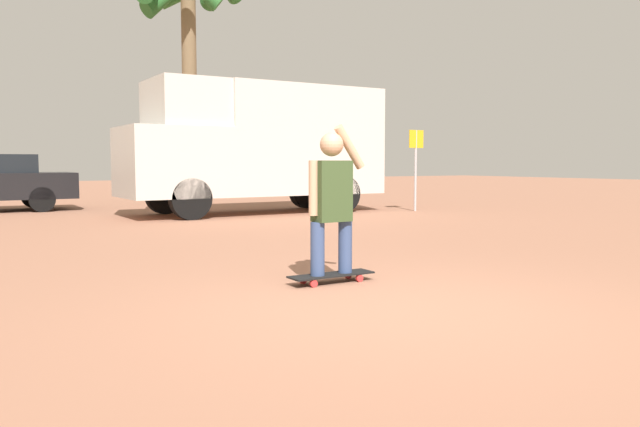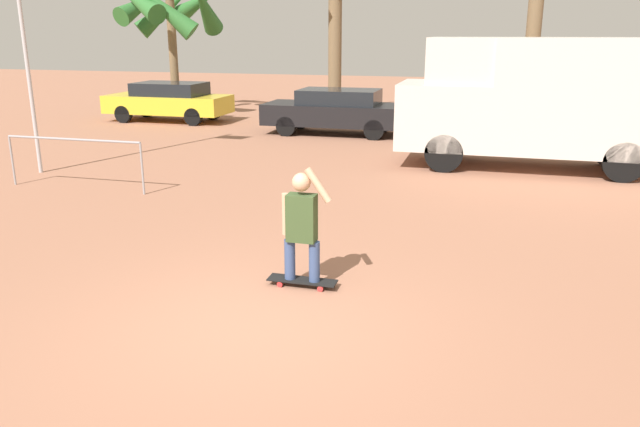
{
  "view_description": "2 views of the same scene",
  "coord_description": "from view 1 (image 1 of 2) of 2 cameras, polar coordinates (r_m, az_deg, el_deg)",
  "views": [
    {
      "loc": [
        -3.13,
        -4.02,
        1.2
      ],
      "look_at": [
        0.37,
        1.72,
        0.66
      ],
      "focal_mm": 35.0,
      "sensor_mm": 36.0,
      "label": 1
    },
    {
      "loc": [
        2.41,
        -5.95,
        3.18
      ],
      "look_at": [
        0.17,
        2.14,
        0.71
      ],
      "focal_mm": 35.0,
      "sensor_mm": 36.0,
      "label": 2
    }
  ],
  "objects": [
    {
      "name": "person_skateboarder",
      "position": [
        6.2,
        1.06,
        1.66
      ],
      "size": [
        0.65,
        0.24,
        1.5
      ],
      "color": "#384C7A",
      "rests_on": "skateboard"
    },
    {
      "name": "ground_plane",
      "position": [
        5.23,
        6.39,
        -8.67
      ],
      "size": [
        80.0,
        80.0,
        0.0
      ],
      "primitive_type": "plane",
      "color": "#A36B51"
    },
    {
      "name": "skateboard",
      "position": [
        6.29,
        1.06,
        -5.68
      ],
      "size": [
        0.9,
        0.25,
        0.09
      ],
      "color": "black",
      "rests_on": "ground_plane"
    },
    {
      "name": "street_sign",
      "position": [
        15.76,
        8.75,
        5.01
      ],
      "size": [
        0.44,
        0.06,
        2.02
      ],
      "color": "#B7B7BC",
      "rests_on": "ground_plane"
    },
    {
      "name": "palm_tree_near_van",
      "position": [
        19.91,
        -12.06,
        18.21
      ],
      "size": [
        3.3,
        3.37,
        7.25
      ],
      "color": "brown",
      "rests_on": "ground_plane"
    },
    {
      "name": "camper_van",
      "position": [
        15.07,
        -5.57,
        6.39
      ],
      "size": [
        6.21,
        2.06,
        3.04
      ],
      "color": "black",
      "rests_on": "ground_plane"
    }
  ]
}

